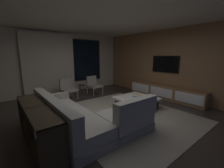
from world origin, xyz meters
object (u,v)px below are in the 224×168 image
(coffee_table, at_px, (137,103))
(book_stack_on_coffee_table, at_px, (137,96))
(side_stool, at_px, (81,87))
(console_table_behind_couch, at_px, (37,122))
(sectional_couch, at_px, (83,118))
(mounted_tv, at_px, (165,64))
(media_console, at_px, (165,92))
(accent_chair_near_window, at_px, (94,84))
(accent_chair_by_curtain, at_px, (68,88))

(coffee_table, xyz_separation_m, book_stack_on_coffee_table, (0.07, 0.05, 0.20))
(side_stool, bearing_deg, console_table_behind_couch, -130.85)
(sectional_couch, relative_size, book_stack_on_coffee_table, 9.48)
(console_table_behind_couch, bearing_deg, sectional_couch, -8.22)
(mounted_tv, bearing_deg, media_console, -132.42)
(mounted_tv, bearing_deg, console_table_behind_couch, -176.53)
(book_stack_on_coffee_table, xyz_separation_m, accent_chair_near_window, (-0.18, 2.40, 0.05))
(accent_chair_by_curtain, height_order, side_stool, accent_chair_by_curtain)
(accent_chair_near_window, height_order, console_table_behind_couch, accent_chair_near_window)
(accent_chair_by_curtain, relative_size, media_console, 0.25)
(console_table_behind_couch, bearing_deg, coffee_table, 1.34)
(accent_chair_by_curtain, bearing_deg, book_stack_on_coffee_table, -60.36)
(book_stack_on_coffee_table, relative_size, accent_chair_by_curtain, 0.34)
(sectional_couch, distance_m, book_stack_on_coffee_table, 2.10)
(sectional_couch, relative_size, console_table_behind_couch, 1.19)
(accent_chair_by_curtain, bearing_deg, sectional_couch, -104.99)
(coffee_table, relative_size, book_stack_on_coffee_table, 4.40)
(media_console, bearing_deg, mounted_tv, 47.58)
(coffee_table, bearing_deg, console_table_behind_couch, -178.66)
(book_stack_on_coffee_table, bearing_deg, accent_chair_near_window, 94.32)
(accent_chair_near_window, xyz_separation_m, console_table_behind_couch, (-2.82, -2.52, -0.01))
(sectional_couch, height_order, accent_chair_near_window, sectional_couch)
(coffee_table, distance_m, mounted_tv, 2.22)
(side_stool, distance_m, media_console, 3.45)
(book_stack_on_coffee_table, distance_m, accent_chair_near_window, 2.41)
(sectional_couch, xyz_separation_m, mounted_tv, (3.89, 0.42, 1.06))
(sectional_couch, relative_size, media_console, 0.81)
(media_console, height_order, console_table_behind_couch, console_table_behind_couch)
(book_stack_on_coffee_table, bearing_deg, accent_chair_by_curtain, 119.64)
(console_table_behind_couch, bearing_deg, media_console, 1.15)
(sectional_couch, bearing_deg, side_stool, 63.94)
(accent_chair_by_curtain, height_order, media_console, accent_chair_by_curtain)
(media_console, bearing_deg, console_table_behind_couch, -178.85)
(sectional_couch, bearing_deg, media_console, 3.47)
(console_table_behind_couch, bearing_deg, side_stool, 49.15)
(accent_chair_by_curtain, xyz_separation_m, side_stool, (0.62, 0.07, -0.06))
(side_stool, distance_m, console_table_behind_couch, 3.44)
(coffee_table, bearing_deg, media_console, 0.84)
(media_console, bearing_deg, side_stool, 133.37)
(mounted_tv, distance_m, console_table_behind_couch, 4.90)
(accent_chair_near_window, distance_m, console_table_behind_couch, 3.78)
(accent_chair_near_window, bearing_deg, console_table_behind_couch, -138.17)
(book_stack_on_coffee_table, relative_size, accent_chair_near_window, 0.34)
(coffee_table, relative_size, mounted_tv, 1.02)
(mounted_tv, xyz_separation_m, console_table_behind_couch, (-4.80, -0.29, -0.93))
(media_console, relative_size, console_table_behind_couch, 1.48)
(coffee_table, distance_m, side_stool, 2.63)
(accent_chair_near_window, bearing_deg, sectional_couch, -125.67)
(coffee_table, height_order, book_stack_on_coffee_table, book_stack_on_coffee_table)
(coffee_table, relative_size, console_table_behind_couch, 0.55)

